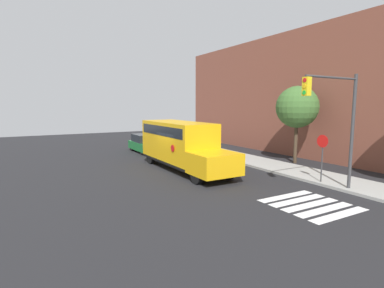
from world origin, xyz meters
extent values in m
plane|color=black|center=(0.00, 0.00, 0.00)|extent=(60.00, 60.00, 0.00)
cube|color=#9E9E99|center=(0.00, 6.50, 0.07)|extent=(44.00, 3.00, 0.15)
cube|color=brown|center=(0.00, 13.00, 5.21)|extent=(32.00, 4.00, 10.42)
cube|color=white|center=(7.86, 2.00, 0.00)|extent=(0.50, 3.20, 0.01)
cube|color=white|center=(8.56, 2.00, 0.00)|extent=(0.50, 3.20, 0.01)
cube|color=white|center=(9.26, 2.00, 0.00)|extent=(0.50, 3.20, 0.01)
cube|color=white|center=(9.96, 2.00, 0.00)|extent=(0.50, 3.20, 0.01)
cube|color=white|center=(10.66, 2.00, 0.00)|extent=(0.50, 3.20, 0.01)
cube|color=#EAA80F|center=(-0.63, 0.54, 1.81)|extent=(6.82, 2.50, 2.72)
cube|color=#EAA80F|center=(3.94, 0.54, 1.06)|extent=(2.32, 2.50, 1.23)
cube|color=black|center=(-0.63, 0.54, 0.53)|extent=(6.82, 2.54, 0.16)
cube|color=black|center=(-0.63, 0.54, 2.62)|extent=(6.27, 2.53, 0.64)
cylinder|color=red|center=(1.25, -0.75, 1.68)|extent=(0.44, 0.02, 0.44)
cylinder|color=black|center=(3.82, 1.62, 0.50)|extent=(1.00, 0.30, 1.00)
cylinder|color=black|center=(3.82, -0.54, 0.50)|extent=(1.00, 0.30, 1.00)
cylinder|color=black|center=(-2.84, 1.62, 0.50)|extent=(1.00, 0.30, 1.00)
cylinder|color=black|center=(-2.84, -0.54, 0.50)|extent=(1.00, 0.30, 1.00)
cube|color=#196B2D|center=(-8.23, 1.03, 0.58)|extent=(4.29, 1.78, 0.72)
cube|color=#1E2328|center=(-8.49, 1.03, 1.29)|extent=(2.40, 1.64, 0.69)
cylinder|color=black|center=(-6.82, 1.80, 0.32)|extent=(0.64, 0.22, 0.64)
cylinder|color=black|center=(-6.82, 0.26, 0.32)|extent=(0.64, 0.22, 0.64)
cylinder|color=black|center=(-9.65, 1.80, 0.32)|extent=(0.64, 0.22, 0.64)
cylinder|color=black|center=(-9.65, 0.26, 0.32)|extent=(0.64, 0.22, 0.64)
cylinder|color=#38383A|center=(7.25, 5.33, 1.21)|extent=(0.07, 0.07, 2.42)
cylinder|color=red|center=(7.25, 5.28, 2.39)|extent=(0.68, 0.03, 0.68)
cylinder|color=#38383A|center=(8.76, 5.46, 2.90)|extent=(0.16, 0.16, 5.80)
cylinder|color=#38383A|center=(8.76, 3.68, 5.55)|extent=(0.10, 3.56, 0.10)
cube|color=yellow|center=(8.76, 2.00, 5.10)|extent=(0.28, 0.28, 0.80)
cylinder|color=red|center=(8.76, 1.85, 5.36)|extent=(0.18, 0.02, 0.18)
cylinder|color=#EAB214|center=(8.76, 1.85, 5.10)|extent=(0.18, 0.02, 0.18)
cylinder|color=green|center=(8.76, 1.85, 4.84)|extent=(0.18, 0.02, 0.18)
cylinder|color=#423323|center=(2.29, 8.91, 1.63)|extent=(0.26, 0.26, 3.25)
sphere|color=#3D662D|center=(2.29, 8.91, 4.17)|extent=(3.07, 3.07, 3.07)
camera|label=1|loc=(17.62, -8.71, 4.31)|focal=28.00mm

